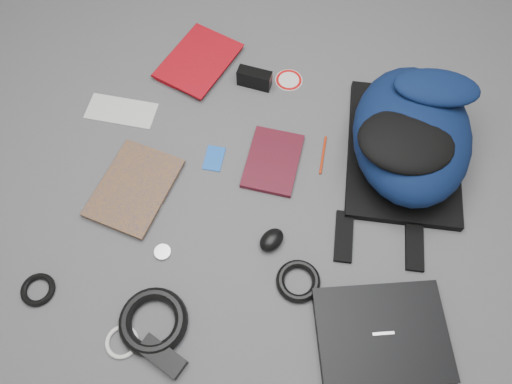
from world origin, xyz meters
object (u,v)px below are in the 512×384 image
(mouse, at_px, (272,240))
(power_brick, at_px, (162,356))
(backpack, at_px, (412,134))
(comic_book, at_px, (105,177))
(laptop, at_px, (382,335))
(dvd_case, at_px, (273,161))
(compact_camera, at_px, (254,78))
(textbook_red, at_px, (174,50))

(mouse, bearing_deg, power_brick, -88.86)
(backpack, bearing_deg, comic_book, -167.10)
(laptop, bearing_deg, comic_book, 145.14)
(dvd_case, height_order, compact_camera, compact_camera)
(backpack, relative_size, dvd_case, 2.42)
(compact_camera, height_order, power_brick, compact_camera)
(textbook_red, height_order, comic_book, textbook_red)
(laptop, distance_m, textbook_red, 1.10)
(textbook_red, distance_m, dvd_case, 0.54)
(laptop, bearing_deg, dvd_case, 113.58)
(backpack, distance_m, dvd_case, 0.40)
(laptop, relative_size, dvd_case, 1.52)
(dvd_case, bearing_deg, compact_camera, 114.24)
(comic_book, xyz_separation_m, mouse, (0.52, -0.03, 0.01))
(dvd_case, xyz_separation_m, compact_camera, (-0.15, 0.26, 0.02))
(comic_book, height_order, dvd_case, comic_book)
(mouse, bearing_deg, compact_camera, 138.06)
(compact_camera, distance_m, mouse, 0.55)
(power_brick, bearing_deg, compact_camera, 109.63)
(laptop, relative_size, textbook_red, 1.23)
(laptop, bearing_deg, backpack, 72.98)
(textbook_red, bearing_deg, dvd_case, -22.19)
(dvd_case, bearing_deg, power_brick, -103.08)
(compact_camera, distance_m, power_brick, 0.88)
(backpack, distance_m, mouse, 0.49)
(backpack, height_order, mouse, backpack)
(laptop, bearing_deg, mouse, 133.27)
(textbook_red, bearing_deg, power_brick, -56.79)
(comic_book, relative_size, dvd_case, 1.28)
(backpack, height_order, power_brick, backpack)
(dvd_case, bearing_deg, backpack, 18.09)
(laptop, height_order, comic_book, laptop)
(backpack, xyz_separation_m, compact_camera, (-0.50, 0.10, -0.08))
(dvd_case, xyz_separation_m, power_brick, (-0.07, -0.62, 0.01))
(textbook_red, distance_m, comic_book, 0.51)
(laptop, bearing_deg, textbook_red, 118.28)
(compact_camera, bearing_deg, backpack, -13.18)
(dvd_case, distance_m, compact_camera, 0.30)
(backpack, relative_size, comic_book, 1.90)
(compact_camera, xyz_separation_m, power_brick, (0.08, -0.87, -0.02))
(compact_camera, bearing_deg, textbook_red, 170.71)
(textbook_red, height_order, compact_camera, compact_camera)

